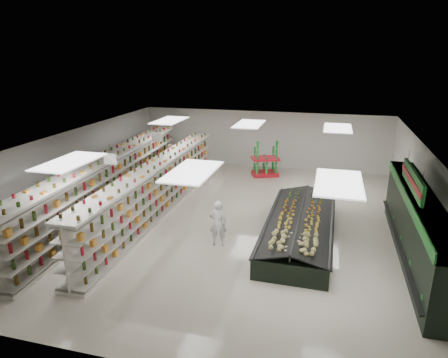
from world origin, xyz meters
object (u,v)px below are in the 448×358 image
(gondola_left, at_px, (111,185))
(soda_endcap, at_px, (265,160))
(gondola_center, at_px, (158,190))
(shopper_main, at_px, (218,223))
(produce_island, at_px, (300,226))
(shopper_background, at_px, (172,161))

(gondola_left, bearing_deg, soda_endcap, 46.33)
(soda_endcap, bearing_deg, gondola_center, -118.35)
(gondola_center, bearing_deg, shopper_main, -35.09)
(gondola_center, relative_size, shopper_main, 7.59)
(gondola_left, relative_size, shopper_main, 8.25)
(gondola_left, distance_m, produce_island, 7.97)
(produce_island, bearing_deg, shopper_main, -153.55)
(gondola_left, xyz_separation_m, shopper_background, (0.81, 4.72, -0.15))
(gondola_left, height_order, shopper_background, gondola_left)
(shopper_background, bearing_deg, produce_island, -95.45)
(produce_island, bearing_deg, gondola_center, 171.92)
(gondola_left, relative_size, gondola_center, 1.09)
(gondola_left, xyz_separation_m, produce_island, (7.91, -0.75, -0.63))
(soda_endcap, relative_size, shopper_background, 0.98)
(soda_endcap, bearing_deg, gondola_left, -130.69)
(gondola_center, bearing_deg, produce_island, -8.90)
(gondola_left, xyz_separation_m, gondola_center, (2.08, 0.08, -0.08))
(gondola_left, bearing_deg, produce_island, -8.39)
(gondola_left, height_order, gondola_center, gondola_left)
(produce_island, height_order, shopper_background, shopper_background)
(soda_endcap, bearing_deg, shopper_main, -91.60)
(gondola_center, bearing_deg, gondola_left, -178.67)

